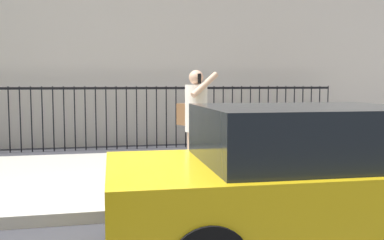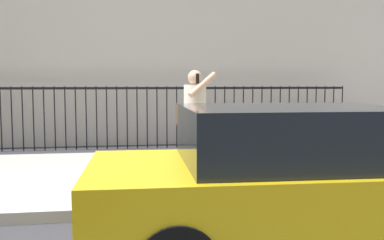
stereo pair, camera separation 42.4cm
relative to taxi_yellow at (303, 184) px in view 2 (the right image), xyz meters
The scene contains 6 objects.
ground_plane 2.34m from the taxi_yellow, 143.79° to the left, with size 60.00×60.00×0.00m, color #333338.
sidewalk 4.00m from the taxi_yellow, 117.08° to the left, with size 28.00×4.40×0.15m, color #B2ADA3.
iron_fence 7.44m from the taxi_yellow, 103.99° to the left, with size 12.03×0.04×1.60m.
taxi_yellow is the anchor object (origin of this frame).
pedestrian_on_phone 2.72m from the taxi_yellow, 104.35° to the left, with size 0.58×0.72×1.72m.
street_bench 5.43m from the taxi_yellow, 61.21° to the left, with size 1.60×0.45×0.95m.
Camera 2 is at (0.11, -5.22, 1.67)m, focal length 40.36 mm.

